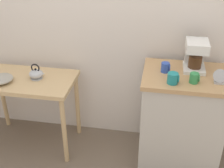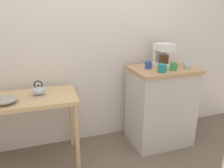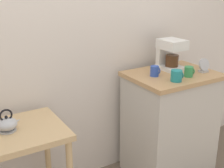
% 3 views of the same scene
% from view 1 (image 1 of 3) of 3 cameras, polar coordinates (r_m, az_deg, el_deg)
% --- Properties ---
extents(ground_plane, '(8.00, 8.00, 0.00)m').
position_cam_1_polar(ground_plane, '(3.11, -1.90, -12.83)').
color(ground_plane, '#6B5B4C').
extents(back_wall, '(4.40, 0.10, 2.80)m').
position_cam_1_polar(back_wall, '(2.78, 1.51, 15.11)').
color(back_wall, silver).
rests_on(back_wall, ground_plane).
extents(wooden_table, '(0.92, 0.52, 0.75)m').
position_cam_1_polar(wooden_table, '(2.97, -15.91, -0.76)').
color(wooden_table, tan).
rests_on(wooden_table, ground_plane).
extents(kitchen_counter, '(0.73, 0.56, 0.94)m').
position_cam_1_polar(kitchen_counter, '(2.81, 12.92, -6.68)').
color(kitchen_counter, '#BCB7AD').
rests_on(kitchen_counter, ground_plane).
extents(bowl_stoneware, '(0.21, 0.21, 0.07)m').
position_cam_1_polar(bowl_stoneware, '(2.91, -20.35, 0.93)').
color(bowl_stoneware, '#9E998C').
rests_on(bowl_stoneware, wooden_table).
extents(teakettle, '(0.16, 0.13, 0.15)m').
position_cam_1_polar(teakettle, '(2.87, -14.24, 1.89)').
color(teakettle, '#B2B5BA').
rests_on(teakettle, wooden_table).
extents(coffee_maker, '(0.18, 0.22, 0.26)m').
position_cam_1_polar(coffee_maker, '(2.62, 15.69, 5.61)').
color(coffee_maker, white).
rests_on(coffee_maker, kitchen_counter).
extents(mug_tall_green, '(0.08, 0.07, 0.08)m').
position_cam_1_polar(mug_tall_green, '(2.43, 15.43, 1.11)').
color(mug_tall_green, '#338C4C').
rests_on(mug_tall_green, kitchen_counter).
extents(mug_blue, '(0.08, 0.07, 0.08)m').
position_cam_1_polar(mug_blue, '(2.55, 10.17, 3.14)').
color(mug_blue, '#2D4CAD').
rests_on(mug_blue, kitchen_counter).
extents(mug_dark_teal, '(0.09, 0.09, 0.09)m').
position_cam_1_polar(mug_dark_teal, '(2.38, 11.55, 1.07)').
color(mug_dark_teal, teal).
rests_on(mug_dark_teal, kitchen_counter).
extents(table_clock, '(0.11, 0.05, 0.12)m').
position_cam_1_polar(table_clock, '(2.48, 19.86, 1.21)').
color(table_clock, '#B2B5BA').
rests_on(table_clock, kitchen_counter).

